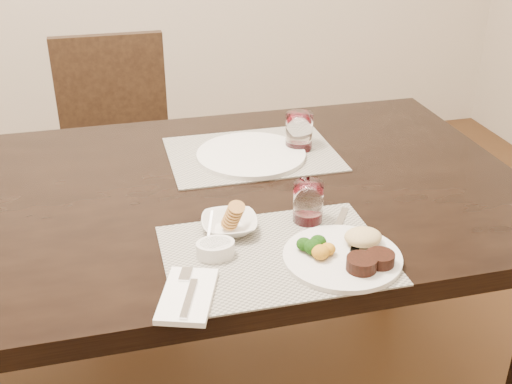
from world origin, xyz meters
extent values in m
cube|color=black|center=(0.00, 0.00, 0.72)|extent=(2.00, 1.00, 0.05)
cube|color=black|center=(0.92, 0.42, 0.35)|extent=(0.08, 0.08, 0.70)
cube|color=black|center=(0.00, 0.85, 0.43)|extent=(0.42, 0.42, 0.04)
cube|color=black|center=(-0.18, 0.67, 0.21)|extent=(0.04, 0.04, 0.41)
cube|color=black|center=(0.18, 0.67, 0.21)|extent=(0.04, 0.04, 0.41)
cube|color=black|center=(-0.18, 1.03, 0.21)|extent=(0.04, 0.04, 0.41)
cube|color=black|center=(0.18, 1.03, 0.21)|extent=(0.04, 0.04, 0.41)
cube|color=black|center=(0.00, 1.04, 0.68)|extent=(0.42, 0.04, 0.45)
cube|color=gray|center=(0.27, -0.33, 0.75)|extent=(0.46, 0.34, 0.00)
cube|color=gray|center=(0.35, 0.17, 0.75)|extent=(0.46, 0.34, 0.00)
cylinder|color=silver|center=(0.40, -0.39, 0.76)|extent=(0.24, 0.24, 0.01)
cylinder|color=black|center=(0.42, -0.44, 0.78)|extent=(0.06, 0.06, 0.03)
cylinder|color=black|center=(0.46, -0.44, 0.78)|extent=(0.06, 0.06, 0.02)
ellipsoid|color=tan|center=(0.46, -0.36, 0.78)|extent=(0.08, 0.07, 0.03)
ellipsoid|color=#16480D|center=(0.34, -0.37, 0.78)|extent=(0.04, 0.04, 0.03)
ellipsoid|color=orange|center=(0.35, -0.39, 0.78)|extent=(0.04, 0.04, 0.03)
cube|color=white|center=(0.07, -0.44, 0.76)|extent=(0.14, 0.19, 0.01)
cube|color=white|center=(0.07, -0.46, 0.77)|extent=(0.05, 0.12, 0.00)
cube|color=white|center=(0.08, -0.38, 0.77)|extent=(0.03, 0.05, 0.00)
cube|color=white|center=(0.45, -0.24, 0.76)|extent=(0.08, 0.11, 0.00)
cube|color=black|center=(0.45, -0.35, 0.76)|extent=(0.06, 0.09, 0.01)
imported|color=silver|center=(0.20, -0.22, 0.77)|extent=(0.14, 0.14, 0.03)
cylinder|color=#9E6631|center=(0.20, -0.22, 0.79)|extent=(0.04, 0.04, 0.04)
cylinder|color=silver|center=(0.15, -0.31, 0.77)|extent=(0.08, 0.08, 0.03)
cylinder|color=#0B3411|center=(0.15, -0.31, 0.78)|extent=(0.06, 0.06, 0.01)
cube|color=white|center=(0.15, -0.26, 0.80)|extent=(0.01, 0.05, 0.04)
cylinder|color=white|center=(0.38, -0.22, 0.80)|extent=(0.07, 0.07, 0.09)
cylinder|color=#3B050A|center=(0.38, -0.22, 0.77)|extent=(0.06, 0.06, 0.02)
cylinder|color=silver|center=(0.34, 0.15, 0.76)|extent=(0.30, 0.30, 0.01)
cylinder|color=white|center=(0.49, 0.17, 0.81)|extent=(0.08, 0.08, 0.10)
cylinder|color=#3B050A|center=(0.49, 0.17, 0.77)|extent=(0.06, 0.06, 0.03)
camera|label=1|loc=(-0.04, -1.41, 1.49)|focal=45.00mm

